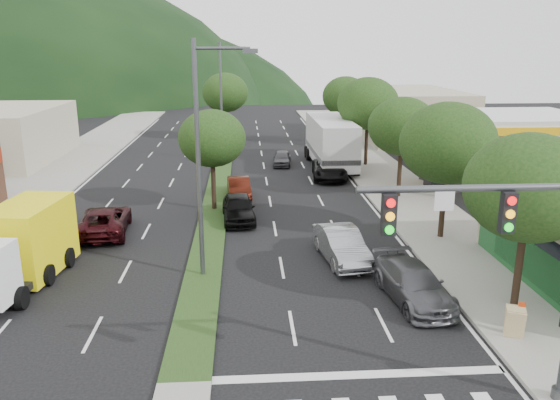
{
  "coord_description": "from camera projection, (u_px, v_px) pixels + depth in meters",
  "views": [
    {
      "loc": [
        1.9,
        -14.18,
        9.67
      ],
      "look_at": [
        3.6,
        11.5,
        2.41
      ],
      "focal_mm": 35.0,
      "sensor_mm": 36.0,
      "label": 1
    }
  ],
  "objects": [
    {
      "name": "bldg_right_far",
      "position": [
        407.0,
        114.0,
        58.91
      ],
      "size": [
        10.0,
        16.0,
        5.2
      ],
      "primitive_type": "cube",
      "color": "#B8AF92",
      "rests_on": "ground"
    },
    {
      "name": "tree_r_c",
      "position": [
        402.0,
        126.0,
        34.8
      ],
      "size": [
        4.4,
        4.4,
        6.48
      ],
      "color": "black",
      "rests_on": "sidewalk_right"
    },
    {
      "name": "car_queue_d",
      "position": [
        329.0,
        169.0,
        41.23
      ],
      "size": [
        2.91,
        5.48,
        1.47
      ],
      "primitive_type": "imported",
      "rotation": [
        0.0,
        0.0,
        -0.09
      ],
      "color": "black",
      "rests_on": "ground"
    },
    {
      "name": "box_truck",
      "position": [
        22.0,
        248.0,
        22.89
      ],
      "size": [
        3.21,
        6.8,
        3.23
      ],
      "rotation": [
        0.0,
        0.0,
        3.01
      ],
      "color": "white",
      "rests_on": "ground"
    },
    {
      "name": "car_queue_c",
      "position": [
        239.0,
        188.0,
        36.02
      ],
      "size": [
        1.73,
        4.1,
        1.32
      ],
      "primitive_type": "imported",
      "rotation": [
        0.0,
        0.0,
        0.08
      ],
      "color": "#43140B",
      "rests_on": "ground"
    },
    {
      "name": "sidewalk_left",
      "position": [
        38.0,
        184.0,
        39.29
      ],
      "size": [
        6.0,
        90.0,
        0.15
      ],
      "primitive_type": "cube",
      "color": "gray",
      "rests_on": "ground"
    },
    {
      "name": "car_queue_a",
      "position": [
        238.0,
        208.0,
        31.19
      ],
      "size": [
        2.08,
        4.56,
        1.52
      ],
      "primitive_type": "imported",
      "rotation": [
        0.0,
        0.0,
        0.06
      ],
      "color": "black",
      "rests_on": "ground"
    },
    {
      "name": "tree_r_e",
      "position": [
        346.0,
        96.0,
        53.97
      ],
      "size": [
        4.6,
        4.6,
        6.71
      ],
      "color": "black",
      "rests_on": "sidewalk_right"
    },
    {
      "name": "gas_canopy",
      "position": [
        495.0,
        123.0,
        37.2
      ],
      "size": [
        12.2,
        8.2,
        5.25
      ],
      "color": "silver",
      "rests_on": "ground"
    },
    {
      "name": "a_frame_sign",
      "position": [
        515.0,
        320.0,
        18.42
      ],
      "size": [
        0.84,
        0.89,
        1.39
      ],
      "rotation": [
        0.0,
        0.0,
        -0.39
      ],
      "color": "tan",
      "rests_on": "sidewalk_right"
    },
    {
      "name": "car_queue_b",
      "position": [
        414.0,
        284.0,
        21.36
      ],
      "size": [
        2.57,
        5.08,
        1.41
      ],
      "primitive_type": "imported",
      "rotation": [
        0.0,
        0.0,
        0.13
      ],
      "color": "#4C4C51",
      "rests_on": "ground"
    },
    {
      "name": "streetlight_near",
      "position": [
        203.0,
        150.0,
        22.3
      ],
      "size": [
        2.6,
        0.25,
        10.0
      ],
      "color": "#47494C",
      "rests_on": "ground"
    },
    {
      "name": "tree_r_d",
      "position": [
        368.0,
        104.0,
        44.29
      ],
      "size": [
        5.0,
        5.0,
        7.17
      ],
      "color": "black",
      "rests_on": "sidewalk_right"
    },
    {
      "name": "median",
      "position": [
        221.0,
        173.0,
        43.0
      ],
      "size": [
        1.6,
        56.0,
        0.12
      ],
      "primitive_type": "cube",
      "color": "#1E3212",
      "rests_on": "ground"
    },
    {
      "name": "tree_r_b",
      "position": [
        448.0,
        143.0,
        27.04
      ],
      "size": [
        4.8,
        4.8,
        6.94
      ],
      "color": "black",
      "rests_on": "sidewalk_right"
    },
    {
      "name": "sidewalk_right",
      "position": [
        386.0,
        179.0,
        40.91
      ],
      "size": [
        5.0,
        90.0,
        0.15
      ],
      "primitive_type": "cube",
      "color": "gray",
      "rests_on": "ground"
    },
    {
      "name": "sedan_silver",
      "position": [
        341.0,
        245.0,
        25.36
      ],
      "size": [
        2.24,
        4.86,
        1.54
      ],
      "primitive_type": "imported",
      "rotation": [
        0.0,
        0.0,
        0.13
      ],
      "color": "#95979C",
      "rests_on": "ground"
    },
    {
      "name": "car_queue_e",
      "position": [
        282.0,
        158.0,
        45.86
      ],
      "size": [
        1.78,
        3.7,
        1.22
      ],
      "primitive_type": "imported",
      "rotation": [
        0.0,
        0.0,
        -0.1
      ],
      "color": "#434347",
      "rests_on": "ground"
    },
    {
      "name": "tree_med_near",
      "position": [
        212.0,
        138.0,
        32.21
      ],
      "size": [
        4.0,
        4.0,
        6.02
      ],
      "color": "black",
      "rests_on": "median"
    },
    {
      "name": "tree_med_far",
      "position": [
        225.0,
        93.0,
        57.02
      ],
      "size": [
        4.8,
        4.8,
        6.94
      ],
      "color": "black",
      "rests_on": "median"
    },
    {
      "name": "streetlight_mid",
      "position": [
        223.0,
        96.0,
        46.31
      ],
      "size": [
        2.6,
        0.25,
        10.0
      ],
      "color": "#47494C",
      "rests_on": "ground"
    },
    {
      "name": "suv_maroon",
      "position": [
        104.0,
        220.0,
        29.04
      ],
      "size": [
        2.95,
        5.52,
        1.48
      ],
      "primitive_type": "imported",
      "rotation": [
        0.0,
        0.0,
        3.24
      ],
      "color": "black",
      "rests_on": "ground"
    },
    {
      "name": "motorhome",
      "position": [
        331.0,
        142.0,
        44.9
      ],
      "size": [
        3.33,
        10.36,
        3.97
      ],
      "rotation": [
        0.0,
        0.0,
        0.01
      ],
      "color": "beige",
      "rests_on": "ground"
    },
    {
      "name": "traffic_signal",
      "position": [
        525.0,
        250.0,
        13.96
      ],
      "size": [
        6.12,
        0.4,
        7.0
      ],
      "color": "#47494C",
      "rests_on": "ground"
    },
    {
      "name": "bldg_left_far",
      "position": [
        1.0,
        135.0,
        46.94
      ],
      "size": [
        9.0,
        14.0,
        4.6
      ],
      "primitive_type": "cube",
      "color": "#B8AF92",
      "rests_on": "ground"
    },
    {
      "name": "ground",
      "position": [
        184.0,
        386.0,
        16.13
      ],
      "size": [
        160.0,
        160.0,
        0.0
      ],
      "primitive_type": "plane",
      "color": "black",
      "rests_on": "ground"
    },
    {
      "name": "tree_r_a",
      "position": [
        529.0,
        188.0,
        19.42
      ],
      "size": [
        4.6,
        4.6,
        6.63
      ],
      "color": "black",
      "rests_on": "sidewalk_right"
    }
  ]
}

